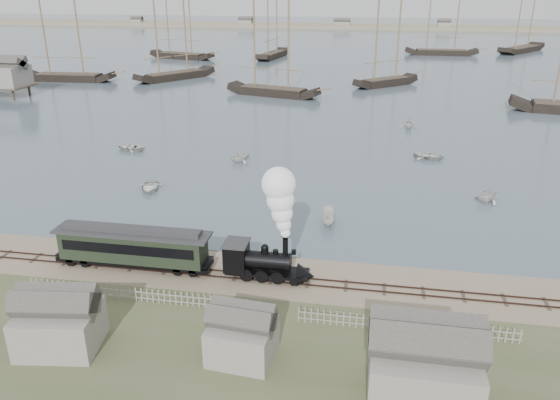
# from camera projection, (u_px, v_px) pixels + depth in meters

# --- Properties ---
(ground) EXTENTS (600.00, 600.00, 0.00)m
(ground) POSITION_uv_depth(u_px,v_px,m) (253.00, 265.00, 46.39)
(ground) COLOR tan
(ground) RESTS_ON ground
(harbor_water) EXTENTS (600.00, 336.00, 0.06)m
(harbor_water) POSITION_uv_depth(u_px,v_px,m) (354.00, 46.00, 201.61)
(harbor_water) COLOR #465464
(harbor_water) RESTS_ON ground
(rail_track) EXTENTS (120.00, 1.80, 0.16)m
(rail_track) POSITION_uv_depth(u_px,v_px,m) (248.00, 277.00, 44.55)
(rail_track) COLOR #34211C
(rail_track) RESTS_ON ground
(picket_fence_west) EXTENTS (19.00, 0.10, 1.20)m
(picket_fence_west) POSITION_uv_depth(u_px,v_px,m) (149.00, 303.00, 41.05)
(picket_fence_west) COLOR gray
(picket_fence_west) RESTS_ON ground
(picket_fence_east) EXTENTS (15.00, 0.10, 1.20)m
(picket_fence_east) POSITION_uv_depth(u_px,v_px,m) (406.00, 333.00, 37.53)
(picket_fence_east) COLOR gray
(picket_fence_east) RESTS_ON ground
(shed_left) EXTENTS (5.00, 4.00, 4.10)m
(shed_left) POSITION_uv_depth(u_px,v_px,m) (63.00, 346.00, 36.13)
(shed_left) COLOR gray
(shed_left) RESTS_ON ground
(shed_mid) EXTENTS (4.00, 3.50, 3.60)m
(shed_mid) POSITION_uv_depth(u_px,v_px,m) (243.00, 357.00, 35.11)
(shed_mid) COLOR gray
(shed_mid) RESTS_ON ground
(shed_right) EXTENTS (6.00, 5.00, 5.10)m
(shed_right) POSITION_uv_depth(u_px,v_px,m) (419.00, 400.00, 31.51)
(shed_right) COLOR gray
(shed_right) RESTS_ON ground
(far_spit) EXTENTS (500.00, 20.00, 1.80)m
(far_spit) POSITION_uv_depth(u_px,v_px,m) (362.00, 28.00, 274.68)
(far_spit) COLOR gray
(far_spit) RESTS_ON ground
(locomotive) EXTENTS (7.32, 2.73, 9.12)m
(locomotive) POSITION_uv_depth(u_px,v_px,m) (276.00, 233.00, 42.60)
(locomotive) COLOR black
(locomotive) RESTS_ON ground
(passenger_coach) EXTENTS (13.23, 2.55, 3.21)m
(passenger_coach) POSITION_uv_depth(u_px,v_px,m) (133.00, 245.00, 45.37)
(passenger_coach) COLOR black
(passenger_coach) RESTS_ON ground
(beached_dinghy) EXTENTS (4.91, 5.31, 0.90)m
(beached_dinghy) POSITION_uv_depth(u_px,v_px,m) (273.00, 264.00, 45.73)
(beached_dinghy) COLOR silver
(beached_dinghy) RESTS_ON ground
(rowboat_0) EXTENTS (4.55, 3.74, 0.82)m
(rowboat_0) POSITION_uv_depth(u_px,v_px,m) (150.00, 187.00, 62.66)
(rowboat_0) COLOR silver
(rowboat_0) RESTS_ON harbor_water
(rowboat_1) EXTENTS (3.94, 3.98, 1.59)m
(rowboat_1) POSITION_uv_depth(u_px,v_px,m) (240.00, 156.00, 72.28)
(rowboat_1) COLOR silver
(rowboat_1) RESTS_ON harbor_water
(rowboat_2) EXTENTS (3.72, 1.73, 1.39)m
(rowboat_2) POSITION_uv_depth(u_px,v_px,m) (328.00, 218.00, 53.85)
(rowboat_2) COLOR silver
(rowboat_2) RESTS_ON harbor_water
(rowboat_3) EXTENTS (3.76, 4.65, 0.85)m
(rowboat_3) POSITION_uv_depth(u_px,v_px,m) (429.00, 156.00, 73.68)
(rowboat_3) COLOR silver
(rowboat_3) RESTS_ON harbor_water
(rowboat_4) EXTENTS (4.17, 4.20, 1.68)m
(rowboat_4) POSITION_uv_depth(u_px,v_px,m) (488.00, 194.00, 59.33)
(rowboat_4) COLOR silver
(rowboat_4) RESTS_ON harbor_water
(rowboat_6) EXTENTS (3.71, 4.68, 0.87)m
(rowboat_6) POSITION_uv_depth(u_px,v_px,m) (130.00, 147.00, 77.53)
(rowboat_6) COLOR silver
(rowboat_6) RESTS_ON harbor_water
(rowboat_7) EXTENTS (3.34, 2.90, 1.73)m
(rowboat_7) POSITION_uv_depth(u_px,v_px,m) (409.00, 123.00, 88.61)
(rowboat_7) COLOR silver
(rowboat_7) RESTS_ON harbor_water
(schooner_0) EXTENTS (22.30, 6.25, 20.00)m
(schooner_0) POSITION_uv_depth(u_px,v_px,m) (63.00, 38.00, 127.29)
(schooner_0) COLOR black
(schooner_0) RESTS_ON harbor_water
(schooner_1) EXTENTS (16.37, 19.93, 20.00)m
(schooner_1) POSITION_uv_depth(u_px,v_px,m) (173.00, 37.00, 129.53)
(schooner_1) COLOR black
(schooner_1) RESTS_ON harbor_water
(schooner_2) EXTENTS (20.54, 9.61, 20.00)m
(schooner_2) POSITION_uv_depth(u_px,v_px,m) (273.00, 46.00, 110.66)
(schooner_2) COLOR black
(schooner_2) RESTS_ON harbor_water
(schooner_3) EXTENTS (15.19, 14.43, 20.00)m
(schooner_3) POSITION_uv_depth(u_px,v_px,m) (389.00, 41.00, 121.15)
(schooner_3) COLOR black
(schooner_3) RESTS_ON harbor_water
(schooner_6) EXTENTS (21.57, 9.80, 20.00)m
(schooner_6) POSITION_uv_depth(u_px,v_px,m) (180.00, 25.00, 164.50)
(schooner_6) COLOR black
(schooner_6) RESTS_ON harbor_water
(schooner_7) EXTENTS (7.93, 20.46, 20.00)m
(schooner_7) POSITION_uv_depth(u_px,v_px,m) (273.00, 24.00, 166.04)
(schooner_7) COLOR black
(schooner_7) RESTS_ON harbor_water
(schooner_8) EXTENTS (22.86, 5.89, 20.00)m
(schooner_8) POSITION_uv_depth(u_px,v_px,m) (444.00, 23.00, 172.57)
(schooner_8) COLOR black
(schooner_8) RESTS_ON harbor_water
(schooner_9) EXTENTS (19.87, 24.04, 20.00)m
(schooner_9) POSITION_uv_depth(u_px,v_px,m) (526.00, 21.00, 180.11)
(schooner_9) COLOR black
(schooner_9) RESTS_ON harbor_water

